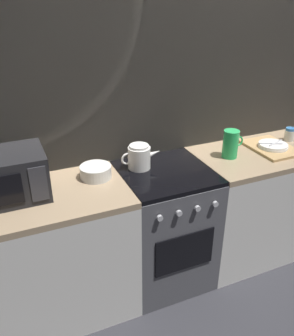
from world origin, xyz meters
The scene contains 11 objects.
ground_plane centered at (0.00, 0.00, 0.00)m, with size 8.00×8.00×0.00m, color #2D2D33.
back_wall centered at (0.00, 0.32, 1.20)m, with size 3.60×0.05×2.40m.
counter_left centered at (-0.90, 0.00, 0.45)m, with size 1.20×0.60×0.90m.
stove_unit centered at (0.00, 0.00, 0.45)m, with size 0.60×0.63×0.90m.
counter_right centered at (0.90, 0.00, 0.45)m, with size 1.20×0.60×0.90m.
microwave centered at (-0.98, 0.07, 1.04)m, with size 0.46×0.35×0.27m.
kettle centered at (-0.14, 0.11, 0.98)m, with size 0.28×0.15×0.17m.
mixing_bowl centered at (-0.45, 0.10, 0.94)m, with size 0.20×0.20×0.08m, color silver.
pitcher centered at (0.52, 0.02, 1.00)m, with size 0.16×0.11×0.20m.
dish_pile centered at (0.89, 0.01, 0.92)m, with size 0.30×0.40×0.06m.
spice_jar centered at (1.13, 0.09, 0.95)m, with size 0.08×0.08×0.10m.
Camera 1 is at (-0.95, -1.87, 1.98)m, focal length 38.02 mm.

